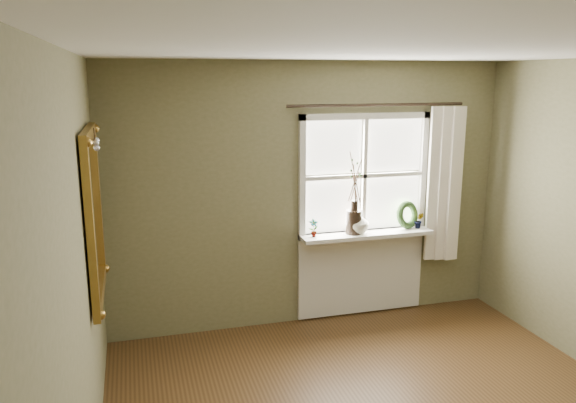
% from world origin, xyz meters
% --- Properties ---
extents(ceiling, '(4.50, 4.50, 0.00)m').
position_xyz_m(ceiling, '(0.00, 0.00, 2.60)').
color(ceiling, silver).
rests_on(ceiling, ground).
extents(wall_back, '(4.00, 0.10, 2.60)m').
position_xyz_m(wall_back, '(0.00, 2.30, 1.30)').
color(wall_back, '#696645').
rests_on(wall_back, ground).
extents(wall_left, '(0.10, 4.50, 2.60)m').
position_xyz_m(wall_left, '(-2.05, 0.00, 1.30)').
color(wall_left, '#696645').
rests_on(wall_left, ground).
extents(window_frame, '(1.36, 0.06, 1.24)m').
position_xyz_m(window_frame, '(0.55, 2.23, 1.48)').
color(window_frame, silver).
rests_on(window_frame, wall_back).
extents(window_sill, '(1.36, 0.26, 0.04)m').
position_xyz_m(window_sill, '(0.55, 2.12, 0.90)').
color(window_sill, silver).
rests_on(window_sill, wall_back).
extents(window_apron, '(1.36, 0.04, 0.88)m').
position_xyz_m(window_apron, '(0.55, 2.23, 0.46)').
color(window_apron, silver).
rests_on(window_apron, ground).
extents(dark_jug, '(0.17, 0.17, 0.24)m').
position_xyz_m(dark_jug, '(0.41, 2.12, 1.04)').
color(dark_jug, black).
rests_on(dark_jug, window_sill).
extents(cream_vase, '(0.23, 0.23, 0.23)m').
position_xyz_m(cream_vase, '(0.45, 2.12, 1.03)').
color(cream_vase, beige).
rests_on(cream_vase, window_sill).
extents(wreath, '(0.32, 0.23, 0.30)m').
position_xyz_m(wreath, '(1.01, 2.16, 1.03)').
color(wreath, '#253F1C').
rests_on(wreath, window_sill).
extents(potted_plant_left, '(0.09, 0.06, 0.18)m').
position_xyz_m(potted_plant_left, '(-0.01, 2.12, 1.01)').
color(potted_plant_left, '#253F1C').
rests_on(potted_plant_left, window_sill).
extents(potted_plant_right, '(0.11, 0.11, 0.17)m').
position_xyz_m(potted_plant_right, '(1.13, 2.12, 1.00)').
color(potted_plant_right, '#253F1C').
rests_on(potted_plant_right, window_sill).
extents(curtain, '(0.36, 0.12, 1.59)m').
position_xyz_m(curtain, '(1.39, 2.13, 1.37)').
color(curtain, beige).
rests_on(curtain, wall_back).
extents(curtain_rod, '(1.84, 0.03, 0.03)m').
position_xyz_m(curtain_rod, '(0.65, 2.17, 2.18)').
color(curtain_rod, black).
rests_on(curtain_rod, wall_back).
extents(gilt_mirror, '(0.10, 1.04, 1.25)m').
position_xyz_m(gilt_mirror, '(-1.96, 1.28, 1.48)').
color(gilt_mirror, white).
rests_on(gilt_mirror, wall_left).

